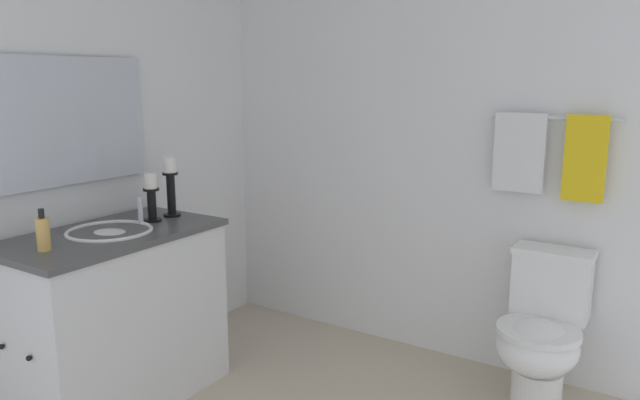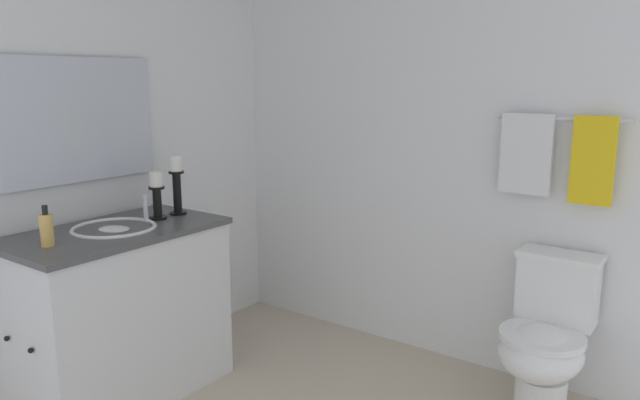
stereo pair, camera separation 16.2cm
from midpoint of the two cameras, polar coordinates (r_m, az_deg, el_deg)
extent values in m
cube|color=white|center=(3.42, 8.12, 5.55)|extent=(2.58, 0.04, 2.45)
cube|color=white|center=(3.30, -22.58, 4.58)|extent=(0.04, 2.44, 2.45)
cube|color=silver|center=(3.15, -20.33, -10.79)|extent=(0.55, 0.99, 0.83)
cube|color=#4C4C4C|center=(3.02, -20.90, -3.15)|extent=(0.58, 1.02, 0.03)
sphere|color=black|center=(2.97, -29.56, -12.11)|extent=(0.02, 0.02, 0.02)
sphere|color=black|center=(2.80, -27.59, -13.27)|extent=(0.02, 0.02, 0.02)
ellipsoid|color=white|center=(3.02, -20.85, -3.78)|extent=(0.38, 0.30, 0.11)
torus|color=white|center=(3.01, -20.93, -2.80)|extent=(0.40, 0.40, 0.02)
cylinder|color=silver|center=(3.11, -18.22, -0.93)|extent=(0.02, 0.02, 0.14)
cube|color=silver|center=(3.17, -24.63, 6.83)|extent=(0.02, 0.93, 0.62)
cylinder|color=black|center=(3.25, -15.33, -1.39)|extent=(0.09, 0.09, 0.01)
cylinder|color=black|center=(3.23, -15.43, 0.41)|extent=(0.04, 0.04, 0.22)
cylinder|color=black|center=(3.21, -15.54, 2.44)|extent=(0.08, 0.08, 0.01)
cylinder|color=white|center=(3.20, -15.58, 3.26)|extent=(0.06, 0.06, 0.08)
cylinder|color=black|center=(3.16, -17.11, -1.86)|extent=(0.09, 0.09, 0.01)
cylinder|color=black|center=(3.15, -17.19, -0.56)|extent=(0.04, 0.04, 0.16)
cylinder|color=black|center=(3.13, -17.28, 0.96)|extent=(0.08, 0.08, 0.01)
cylinder|color=white|center=(3.12, -17.32, 1.75)|extent=(0.06, 0.06, 0.08)
cylinder|color=#E5B259|center=(2.79, -26.45, -2.97)|extent=(0.06, 0.06, 0.14)
cylinder|color=black|center=(2.77, -26.62, -1.17)|extent=(0.02, 0.02, 0.04)
cylinder|color=white|center=(3.22, 18.57, -16.54)|extent=(0.24, 0.24, 0.18)
ellipsoid|color=white|center=(3.08, 18.61, -13.15)|extent=(0.38, 0.46, 0.24)
cylinder|color=white|center=(3.05, 18.71, -11.78)|extent=(0.39, 0.39, 0.03)
cube|color=white|center=(3.19, 19.87, -7.71)|extent=(0.36, 0.17, 0.32)
cube|color=white|center=(3.14, 20.09, -4.69)|extent=(0.38, 0.19, 0.03)
cylinder|color=silver|center=(3.11, 20.14, 7.39)|extent=(0.62, 0.02, 0.02)
cube|color=white|center=(3.15, 17.10, 4.34)|extent=(0.25, 0.03, 0.40)
cube|color=yellow|center=(3.08, 22.63, 3.66)|extent=(0.19, 0.03, 0.42)
camera|label=1|loc=(0.08, -91.66, -0.34)|focal=33.51mm
camera|label=2|loc=(0.08, 88.34, 0.34)|focal=33.51mm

